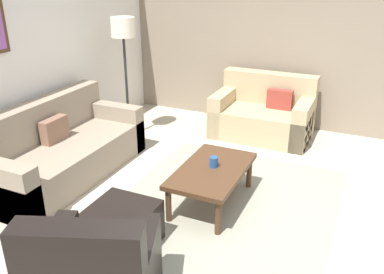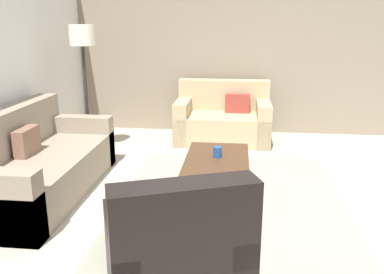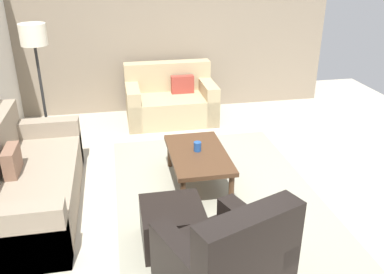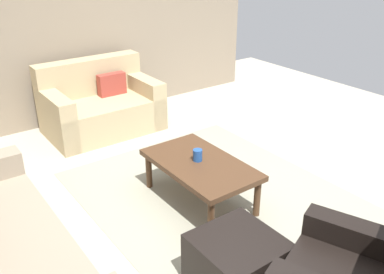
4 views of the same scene
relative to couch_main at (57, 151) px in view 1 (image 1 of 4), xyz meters
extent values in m
plane|color=#B2A893|center=(-0.17, -2.08, -0.30)|extent=(8.00, 8.00, 0.00)
cube|color=gray|center=(2.83, -2.08, 1.10)|extent=(0.12, 5.20, 2.80)
cube|color=gray|center=(-0.17, -2.08, -0.29)|extent=(3.25, 2.22, 0.01)
cube|color=gray|center=(0.00, -0.10, -0.09)|extent=(2.11, 0.94, 0.42)
cube|color=gray|center=(0.00, 0.25, 0.14)|extent=(2.11, 0.24, 0.88)
cube|color=gray|center=(0.96, -0.10, 0.01)|extent=(0.20, 0.94, 0.62)
cube|color=brown|center=(0.03, 0.03, 0.26)|extent=(0.36, 0.12, 0.28)
cube|color=tan|center=(2.18, -1.90, -0.09)|extent=(0.90, 1.39, 0.42)
cube|color=tan|center=(2.51, -1.90, 0.14)|extent=(0.24, 1.39, 0.88)
cube|color=tan|center=(2.18, -1.31, 0.01)|extent=(0.90, 0.20, 0.62)
cube|color=tan|center=(2.18, -2.49, 0.01)|extent=(0.90, 0.20, 0.62)
cube|color=#99382D|center=(2.29, -2.11, 0.26)|extent=(0.12, 0.36, 0.28)
cube|color=black|center=(-0.86, -1.47, -0.10)|extent=(0.56, 0.56, 0.40)
cylinder|color=#472D1C|center=(-0.34, -2.18, -0.12)|extent=(0.06, 0.06, 0.36)
cylinder|color=#472D1C|center=(0.64, -2.18, -0.12)|extent=(0.06, 0.06, 0.36)
cylinder|color=#472D1C|center=(-0.34, -1.66, -0.12)|extent=(0.06, 0.06, 0.36)
cylinder|color=#472D1C|center=(0.64, -1.66, -0.12)|extent=(0.06, 0.06, 0.36)
cube|color=#472D1C|center=(0.15, -1.92, 0.09)|extent=(1.10, 0.64, 0.05)
cylinder|color=#1E478C|center=(0.19, -1.92, 0.17)|extent=(0.09, 0.09, 0.11)
cylinder|color=black|center=(1.35, -0.13, -0.28)|extent=(0.28, 0.28, 0.03)
cylinder|color=#262626|center=(1.35, -0.13, 0.43)|extent=(0.04, 0.04, 1.45)
cylinder|color=beige|center=(1.35, -0.13, 1.28)|extent=(0.32, 0.32, 0.26)
camera|label=1|loc=(-3.36, -3.29, 2.06)|focal=38.33mm
camera|label=2|loc=(-3.79, -2.11, 1.46)|focal=38.38mm
camera|label=3|loc=(-3.91, -1.07, 2.18)|focal=38.24mm
camera|label=4|loc=(-2.50, 0.12, 1.93)|focal=39.15mm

